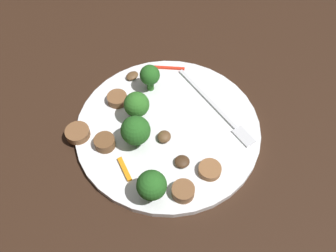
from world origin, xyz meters
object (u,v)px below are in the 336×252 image
(broccoli_floret_3, at_px, (152,186))
(pepper_strip_1, at_px, (169,68))
(sausage_slice_1, at_px, (105,142))
(sausage_slice_3, at_px, (183,191))
(broccoli_floret_0, at_px, (136,131))
(broccoli_floret_2, at_px, (137,105))
(sausage_slice_2, at_px, (210,170))
(broccoli_floret_1, at_px, (150,76))
(mushroom_0, at_px, (164,137))
(mushroom_2, at_px, (182,162))
(sausage_slice_0, at_px, (117,99))
(plate, at_px, (168,128))
(fork, at_px, (219,111))
(mushroom_1, at_px, (132,76))
(pepper_strip_0, at_px, (125,169))
(sausage_slice_4, at_px, (78,133))

(broccoli_floret_3, distance_m, pepper_strip_1, 0.24)
(sausage_slice_1, height_order, sausage_slice_3, same)
(sausage_slice_3, bearing_deg, broccoli_floret_0, 160.13)
(broccoli_floret_2, xyz_separation_m, sausage_slice_2, (0.14, -0.03, -0.03))
(broccoli_floret_0, height_order, broccoli_floret_2, broccoli_floret_0)
(broccoli_floret_1, height_order, pepper_strip_1, broccoli_floret_1)
(mushroom_0, bearing_deg, broccoli_floret_2, 167.88)
(broccoli_floret_0, distance_m, mushroom_2, 0.08)
(sausage_slice_0, height_order, sausage_slice_1, sausage_slice_1)
(plate, height_order, sausage_slice_3, sausage_slice_3)
(fork, distance_m, broccoli_floret_1, 0.12)
(broccoli_floret_3, bearing_deg, mushroom_0, 111.73)
(broccoli_floret_2, xyz_separation_m, sausage_slice_0, (-0.05, 0.01, -0.03))
(broccoli_floret_1, bearing_deg, mushroom_1, 172.78)
(sausage_slice_0, height_order, mushroom_2, sausage_slice_0)
(mushroom_2, bearing_deg, sausage_slice_2, 11.51)
(broccoli_floret_1, distance_m, broccoli_floret_3, 0.19)
(plate, xyz_separation_m, pepper_strip_0, (-0.01, -0.10, 0.01))
(sausage_slice_1, bearing_deg, sausage_slice_4, -171.87)
(sausage_slice_4, bearing_deg, pepper_strip_1, 76.22)
(sausage_slice_4, distance_m, mushroom_0, 0.13)
(sausage_slice_4, relative_size, pepper_strip_0, 0.93)
(broccoli_floret_0, bearing_deg, sausage_slice_0, 144.65)
(sausage_slice_1, relative_size, mushroom_0, 1.44)
(fork, distance_m, mushroom_0, 0.10)
(mushroom_2, height_order, pepper_strip_1, mushroom_2)
(broccoli_floret_2, bearing_deg, pepper_strip_0, -68.38)
(broccoli_floret_2, relative_size, mushroom_2, 2.46)
(broccoli_floret_3, height_order, sausage_slice_0, broccoli_floret_3)
(broccoli_floret_1, bearing_deg, fork, 7.21)
(broccoli_floret_3, bearing_deg, sausage_slice_3, 37.09)
(broccoli_floret_0, relative_size, pepper_strip_1, 1.04)
(plate, height_order, mushroom_2, mushroom_2)
(mushroom_2, bearing_deg, sausage_slice_4, -166.35)
(mushroom_0, bearing_deg, mushroom_1, 144.63)
(sausage_slice_0, bearing_deg, fork, 23.57)
(sausage_slice_4, xyz_separation_m, mushroom_1, (0.00, 0.14, -0.00))
(broccoli_floret_2, xyz_separation_m, mushroom_0, (0.05, -0.01, -0.03))
(broccoli_floret_3, height_order, sausage_slice_4, broccoli_floret_3)
(sausage_slice_4, bearing_deg, mushroom_2, 13.65)
(broccoli_floret_2, xyz_separation_m, mushroom_2, (0.10, -0.03, -0.03))
(broccoli_floret_3, distance_m, mushroom_1, 0.22)
(fork, height_order, sausage_slice_1, sausage_slice_1)
(broccoli_floret_1, xyz_separation_m, pepper_strip_1, (0.00, 0.06, -0.03))
(sausage_slice_1, relative_size, pepper_strip_0, 0.78)
(sausage_slice_1, xyz_separation_m, mushroom_0, (0.07, 0.05, -0.00))
(plate, distance_m, pepper_strip_1, 0.12)
(sausage_slice_1, distance_m, sausage_slice_2, 0.16)
(fork, bearing_deg, sausage_slice_1, -104.21)
(plate, distance_m, broccoli_floret_2, 0.06)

